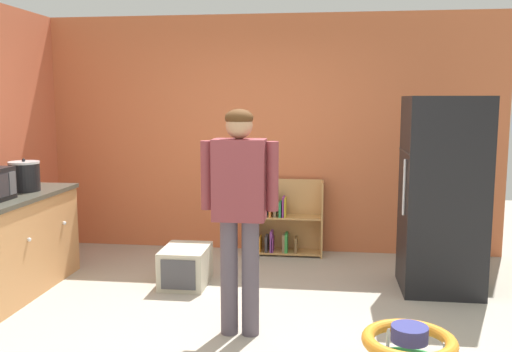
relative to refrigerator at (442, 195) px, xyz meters
The scene contains 10 objects.
ground_plane 2.21m from the refrigerator, 146.34° to the right, with size 12.00×12.00×0.00m, color #A8A090.
back_wall 2.12m from the refrigerator, 144.33° to the left, with size 5.20×0.06×2.70m, color #CC693F.
refrigerator is the anchor object (origin of this frame).
bookshelf 1.91m from the refrigerator, 146.14° to the left, with size 0.80×0.28×0.85m.
standing_person 2.07m from the refrigerator, 144.19° to the right, with size 0.57×0.22×1.68m.
baby_walker 1.91m from the refrigerator, 106.79° to the right, with size 0.60×0.60×0.32m.
pet_carrier 2.47m from the refrigerator, behind, with size 0.42×0.55×0.36m.
crock_pot 3.86m from the refrigerator, behind, with size 0.28×0.28×0.31m.
ketchup_bottle 3.94m from the refrigerator, behind, with size 0.07×0.07×0.25m.
blue_cup 4.08m from the refrigerator, behind, with size 0.08×0.08×0.10m, color blue.
Camera 1 is at (0.63, -4.02, 1.75)m, focal length 38.95 mm.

